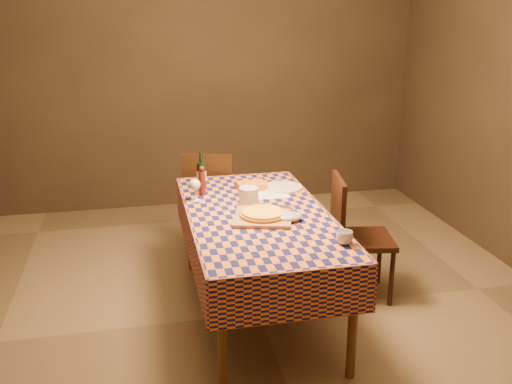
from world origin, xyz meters
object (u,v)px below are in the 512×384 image
cutting_board (263,217)px  pizza (263,213)px  bowl (282,212)px  chair_far (210,197)px  dining_table (258,223)px  chair_right (353,231)px  white_plate (283,187)px  wine_bottle (202,175)px

cutting_board → pizza: 0.03m
cutting_board → bowl: size_ratio=2.57×
bowl → chair_far: chair_far is taller
dining_table → chair_right: chair_right is taller
bowl → chair_right: bearing=19.5°
chair_right → pizza: bearing=-160.9°
white_plate → pizza: bearing=-116.0°
dining_table → wine_bottle: wine_bottle is taller
chair_far → chair_right: 1.36m
bowl → cutting_board: bearing=-162.7°
pizza → chair_far: bearing=98.3°
bowl → wine_bottle: size_ratio=0.50×
pizza → wine_bottle: (-0.31, 0.73, 0.07)m
bowl → wine_bottle: wine_bottle is taller
wine_bottle → chair_far: wine_bottle is taller
cutting_board → pizza: pizza is taller
wine_bottle → chair_far: (0.13, 0.52, -0.35)m
chair_right → wine_bottle: bearing=155.8°
white_plate → chair_right: 0.62m
cutting_board → chair_far: (-0.18, 1.25, -0.26)m
pizza → bowl: (0.14, 0.04, -0.02)m
pizza → wine_bottle: size_ratio=1.36×
white_plate → chair_right: chair_right is taller
wine_bottle → chair_far: bearing=76.3°
chair_far → chair_right: (0.92, -1.00, 0.00)m
bowl → chair_right: 0.69m
wine_bottle → chair_far: 0.65m
dining_table → wine_bottle: (-0.30, 0.60, 0.18)m
dining_table → chair_far: size_ratio=1.98×
pizza → chair_right: chair_right is taller
dining_table → wine_bottle: size_ratio=6.42×
cutting_board → white_plate: cutting_board is taller
chair_far → pizza: bearing=-81.7°
chair_far → wine_bottle: bearing=-103.7°
white_plate → chair_far: chair_far is taller
cutting_board → chair_right: bearing=19.1°
wine_bottle → bowl: bearing=-56.4°
cutting_board → wine_bottle: (-0.31, 0.73, 0.10)m
dining_table → white_plate: size_ratio=6.24×
cutting_board → chair_right: 0.82m
dining_table → bowl: bowl is taller
cutting_board → pizza: (0.00, 0.00, 0.03)m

